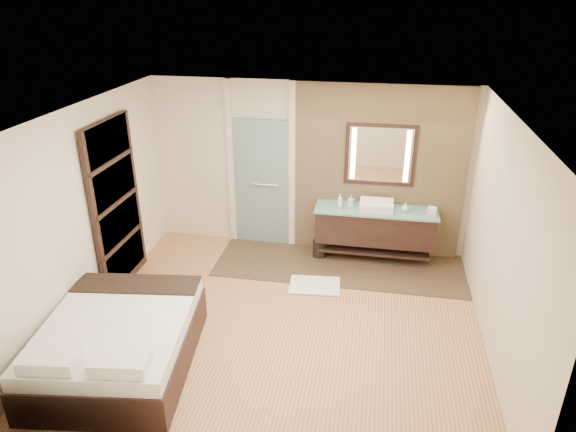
% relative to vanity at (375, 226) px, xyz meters
% --- Properties ---
extents(floor, '(5.00, 5.00, 0.00)m').
position_rel_vanity_xyz_m(floor, '(-1.10, -1.92, -0.58)').
color(floor, olive).
rests_on(floor, ground).
extents(tile_strip, '(3.80, 1.30, 0.01)m').
position_rel_vanity_xyz_m(tile_strip, '(-0.50, -0.32, -0.57)').
color(tile_strip, '#3B2E20').
rests_on(tile_strip, floor).
extents(stone_wall, '(2.60, 0.08, 2.70)m').
position_rel_vanity_xyz_m(stone_wall, '(0.00, 0.29, 0.77)').
color(stone_wall, tan).
rests_on(stone_wall, floor).
extents(vanity, '(1.85, 0.55, 0.88)m').
position_rel_vanity_xyz_m(vanity, '(0.00, 0.00, 0.00)').
color(vanity, black).
rests_on(vanity, stone_wall).
extents(mirror_unit, '(1.06, 0.04, 0.96)m').
position_rel_vanity_xyz_m(mirror_unit, '(0.00, 0.24, 1.07)').
color(mirror_unit, black).
rests_on(mirror_unit, stone_wall).
extents(frosted_door, '(1.10, 0.12, 2.70)m').
position_rel_vanity_xyz_m(frosted_door, '(-1.85, 0.28, 0.56)').
color(frosted_door, '#AAD7CF').
rests_on(frosted_door, floor).
extents(shoji_partition, '(0.06, 1.20, 2.40)m').
position_rel_vanity_xyz_m(shoji_partition, '(-3.53, -1.32, 0.63)').
color(shoji_partition, black).
rests_on(shoji_partition, floor).
extents(bed, '(1.81, 2.15, 0.76)m').
position_rel_vanity_xyz_m(bed, '(-2.75, -3.04, -0.27)').
color(bed, black).
rests_on(bed, floor).
extents(bath_mat, '(0.76, 0.56, 0.02)m').
position_rel_vanity_xyz_m(bath_mat, '(-0.79, -0.98, -0.56)').
color(bath_mat, white).
rests_on(bath_mat, floor).
extents(waste_bin, '(0.26, 0.26, 0.28)m').
position_rel_vanity_xyz_m(waste_bin, '(-0.84, -0.07, -0.44)').
color(waste_bin, black).
rests_on(waste_bin, floor).
extents(tissue_box, '(0.14, 0.14, 0.10)m').
position_rel_vanity_xyz_m(tissue_box, '(0.82, -0.02, 0.33)').
color(tissue_box, silver).
rests_on(tissue_box, vanity).
extents(soap_bottle_a, '(0.08, 0.08, 0.20)m').
position_rel_vanity_xyz_m(soap_bottle_a, '(-0.56, -0.01, 0.38)').
color(soap_bottle_a, white).
rests_on(soap_bottle_a, vanity).
extents(soap_bottle_b, '(0.10, 0.10, 0.18)m').
position_rel_vanity_xyz_m(soap_bottle_b, '(-0.39, 0.04, 0.37)').
color(soap_bottle_b, '#B2B2B2').
rests_on(soap_bottle_b, vanity).
extents(soap_bottle_c, '(0.13, 0.13, 0.14)m').
position_rel_vanity_xyz_m(soap_bottle_c, '(0.43, -0.02, 0.35)').
color(soap_bottle_c, silver).
rests_on(soap_bottle_c, vanity).
extents(cup, '(0.15, 0.15, 0.09)m').
position_rel_vanity_xyz_m(cup, '(0.82, -0.00, 0.33)').
color(cup, silver).
rests_on(cup, vanity).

